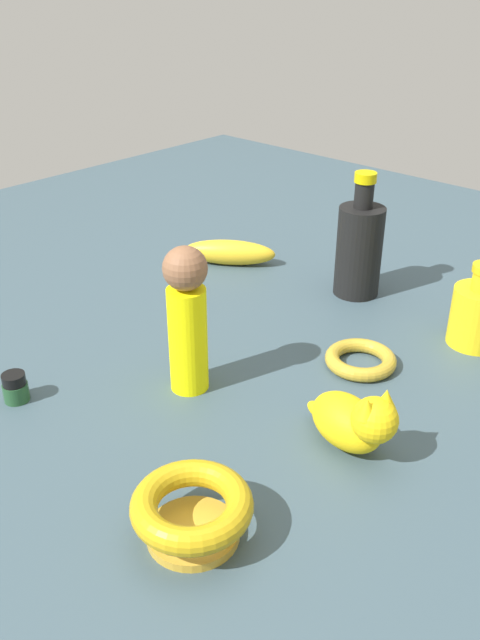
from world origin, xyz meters
TOP-DOWN VIEW (x-y plane):
  - ground at (0.00, 0.00)m, footprint 2.00×2.00m
  - bottle_tall at (0.30, -0.00)m, footprint 0.08×0.08m
  - nail_polish_jar at (-0.28, 0.15)m, footprint 0.03×0.03m
  - bangle at (0.10, -0.14)m, footprint 0.10×0.10m
  - person_figure_adult at (-0.10, 0.00)m, footprint 0.07×0.07m
  - cat_figurine at (-0.06, -0.24)m, footprint 0.08×0.14m
  - banana at (0.24, 0.25)m, footprint 0.14×0.17m
  - bowl at (-0.29, -0.20)m, footprint 0.12×0.12m
  - bottle_short at (0.27, -0.23)m, footprint 0.08×0.08m

SIDE VIEW (x-z plane):
  - ground at x=0.00m, z-range 0.00..0.00m
  - bangle at x=0.10m, z-range 0.00..0.02m
  - nail_polish_jar at x=-0.28m, z-range 0.00..0.04m
  - banana at x=0.24m, z-range 0.00..0.05m
  - bowl at x=-0.29m, z-range 0.01..0.06m
  - cat_figurine at x=-0.06m, z-range -0.01..0.09m
  - bottle_short at x=0.27m, z-range -0.01..0.12m
  - bottle_tall at x=0.30m, z-range -0.02..0.19m
  - person_figure_adult at x=-0.10m, z-range 0.00..0.21m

